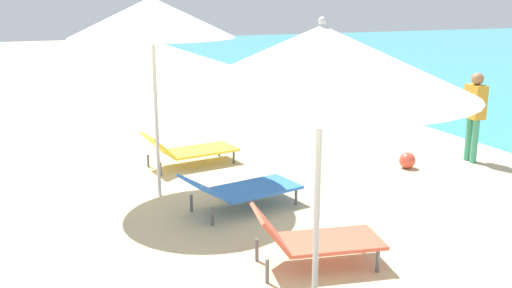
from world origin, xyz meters
TOP-DOWN VIEW (x-y plane):
  - umbrella_second at (-0.61, 3.99)m, footprint 2.32×2.32m
  - lounger_second_shoreside at (-0.01, 5.14)m, footprint 1.44×0.85m
  - umbrella_farthest at (-0.98, 7.98)m, footprint 2.24×2.24m
  - lounger_farthest_shoreside at (-0.18, 9.26)m, footprint 1.64×0.88m
  - lounger_farthest_inland at (-0.10, 7.02)m, footprint 1.70×0.96m
  - person_walking_near at (4.41, 7.64)m, footprint 0.26×0.38m
  - beach_ball at (3.15, 7.72)m, footprint 0.27×0.27m

SIDE VIEW (x-z plane):
  - beach_ball at x=3.15m, z-range 0.00..0.27m
  - lounger_farthest_inland at x=-0.10m, z-range 0.01..0.57m
  - lounger_farthest_shoreside at x=-0.18m, z-range -0.02..0.60m
  - lounger_second_shoreside at x=-0.01m, z-range -0.01..0.66m
  - person_walking_near at x=4.41m, z-range 0.16..1.70m
  - umbrella_second at x=-0.61m, z-range 1.00..3.64m
  - umbrella_farthest at x=-0.98m, z-range 1.09..3.93m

